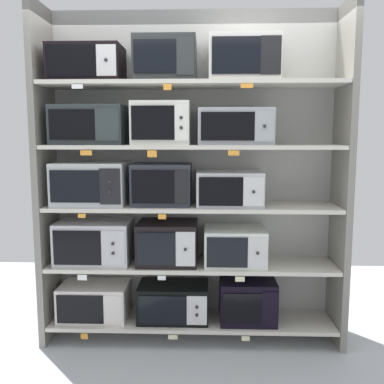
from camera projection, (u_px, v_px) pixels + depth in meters
The scene contains 37 objects.
back_panel at pixel (193, 175), 3.60m from camera, with size 2.44×0.04×2.61m, color #B2B2AD.
upright_left at pixel (45, 177), 3.40m from camera, with size 0.05×0.44×2.61m, color gray.
upright_right at pixel (342, 178), 3.32m from camera, with size 0.05×0.44×2.61m, color gray.
shelf_0 at pixel (192, 320), 3.52m from camera, with size 2.24×0.44×0.03m, color beige.
microwave_0 at pixel (95, 301), 3.52m from camera, with size 0.54×0.36×0.28m.
microwave_1 at pixel (174, 302), 3.49m from camera, with size 0.56×0.36×0.28m.
microwave_2 at pixel (247, 300), 3.47m from camera, with size 0.44×0.38×0.33m.
price_tag_0 at pixel (84, 336), 3.33m from camera, with size 0.05×0.00×0.04m, color orange.
price_tag_1 at pixel (173, 337), 3.30m from camera, with size 0.07×0.00×0.03m, color beige.
price_tag_2 at pixel (246, 339), 3.28m from camera, with size 0.06×0.00×0.04m, color beige.
shelf_1 at pixel (192, 264), 3.45m from camera, with size 2.24×0.44×0.03m, color beige.
microwave_3 at pixel (95, 242), 3.45m from camera, with size 0.58×0.41×0.33m.
microwave_4 at pixel (168, 242), 3.43m from camera, with size 0.46×0.40×0.33m.
microwave_5 at pixel (235, 246), 3.42m from camera, with size 0.47×0.41×0.28m.
price_tag_3 at pixel (82, 278), 3.26m from camera, with size 0.07×0.00×0.04m, color white.
price_tag_4 at pixel (162, 278), 3.24m from camera, with size 0.06×0.00×0.03m, color white.
price_tag_5 at pixel (240, 279), 3.22m from camera, with size 0.07×0.00×0.04m, color beige.
shelf_2 at pixel (192, 207), 3.39m from camera, with size 2.24×0.44×0.03m, color beige.
microwave_6 at pixel (92, 183), 3.39m from camera, with size 0.55×0.43×0.33m.
microwave_7 at pixel (162, 184), 3.37m from camera, with size 0.45×0.34×0.32m.
microwave_8 at pixel (229, 188), 3.36m from camera, with size 0.50×0.40×0.26m.
price_tag_6 at pixel (82, 216), 3.20m from camera, with size 0.06×0.00×0.03m, color orange.
price_tag_7 at pixel (162, 217), 3.18m from camera, with size 0.06×0.00×0.04m, color orange.
shelf_3 at pixel (192, 147), 3.33m from camera, with size 2.24×0.44×0.03m, color beige.
microwave_9 at pixel (89, 125), 3.33m from camera, with size 0.55×0.35×0.30m.
microwave_10 at pixel (162, 123), 3.31m from camera, with size 0.44×0.37×0.32m.
microwave_11 at pixel (235, 127), 3.29m from camera, with size 0.56×0.39×0.27m.
price_tag_8 at pixel (86, 153), 3.14m from camera, with size 0.08×0.00×0.04m, color orange.
price_tag_9 at pixel (152, 154), 3.12m from camera, with size 0.07×0.00×0.05m, color orange.
price_tag_10 at pixel (234, 153), 3.10m from camera, with size 0.08×0.00×0.04m, color orange.
shelf_4 at pixel (192, 84), 3.27m from camera, with size 2.24×0.44×0.03m, color beige.
microwave_12 at pixel (87, 64), 3.27m from camera, with size 0.54×0.37×0.27m.
microwave_13 at pixel (165, 60), 3.25m from camera, with size 0.46×0.33×0.33m.
microwave_14 at pixel (244, 59), 3.22m from camera, with size 0.52×0.34×0.33m.
price_tag_11 at pixel (77, 86), 3.08m from camera, with size 0.08×0.00×0.03m, color white.
price_tag_12 at pixel (167, 87), 3.05m from camera, with size 0.06×0.00×0.04m, color orange.
price_tag_13 at pixel (247, 86), 3.03m from camera, with size 0.09×0.00×0.03m, color orange.
Camera 1 is at (0.12, -3.34, 1.64)m, focal length 40.74 mm.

